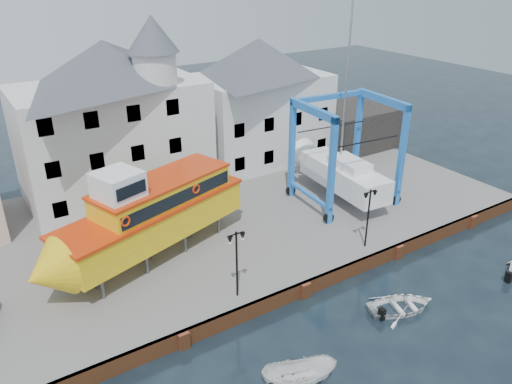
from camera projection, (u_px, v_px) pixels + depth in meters
ground at (305, 297)px, 30.16m from camera, size 140.00×140.00×0.00m
hardstanding at (217, 218)px, 38.32m from camera, size 44.00×22.00×1.00m
quay_wall at (304, 289)px, 30.02m from camera, size 44.00×0.47×1.00m
building_white_main at (113, 118)px, 38.66m from camera, size 14.00×8.30×14.00m
building_white_right at (259, 101)px, 46.22m from camera, size 12.00×8.00×11.20m
shed_dark at (351, 126)px, 51.13m from camera, size 8.00×7.00×4.00m
lamp_post_left at (236, 248)px, 27.34m from camera, size 1.12×0.32×4.20m
lamp_post_right at (369, 204)px, 32.23m from camera, size 1.12×0.32×4.20m
tour_boat at (142, 217)px, 30.79m from camera, size 15.36×8.13×6.54m
travel_lift at (337, 166)px, 39.71m from camera, size 7.69×10.45×15.50m
motorboat_a at (298, 383)px, 24.02m from camera, size 3.87×2.73×1.40m
motorboat_b at (401, 310)px, 29.05m from camera, size 4.70×3.95×0.83m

